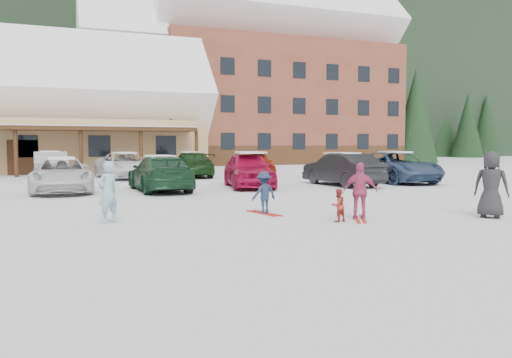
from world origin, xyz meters
name	(u,v)px	position (x,y,z in m)	size (l,w,h in m)	color
ground	(259,222)	(0.00, 0.00, 0.00)	(160.00, 160.00, 0.00)	white
forested_hillside	(90,50)	(0.00, 85.00, 19.00)	(300.00, 70.00, 38.00)	black
alpine_hotel	(255,80)	(14.27, 38.00, 8.63)	(31.48, 14.01, 21.48)	brown
lamp_post	(171,125)	(2.74, 24.98, 3.32)	(0.50, 0.25, 5.84)	black
conifer_1	(415,103)	(30.00, 32.00, 6.26)	(4.84, 4.84, 11.22)	black
conifer_3	(166,115)	(6.00, 44.00, 5.12)	(3.96, 3.96, 9.18)	black
conifer_4	(372,110)	(34.00, 46.00, 6.54)	(5.06, 5.06, 11.73)	black
adult_skier	(108,192)	(-3.51, 1.12, 0.76)	(0.56, 0.36, 1.52)	#92B9C9
toddler_red	(338,205)	(1.85, -0.66, 0.41)	(0.40, 0.31, 0.83)	#A92924
child_navy	(264,193)	(0.66, 1.34, 0.59)	(0.76, 0.43, 1.17)	#1A2C43
skis_child_navy	(264,213)	(0.66, 1.34, 0.01)	(0.20, 1.40, 0.03)	red
child_magenta	(360,191)	(2.58, -0.52, 0.73)	(0.86, 0.36, 1.47)	#B93B69
skis_child_magenta	(360,219)	(2.58, -0.52, 0.01)	(0.20, 1.40, 0.03)	red
bystander_dark	(491,184)	(5.94, -1.48, 0.88)	(0.86, 0.56, 1.76)	#252528
parked_car_2	(62,175)	(-4.62, 9.96, 0.69)	(2.29, 4.97, 1.38)	silver
parked_car_3	(160,173)	(-0.84, 9.15, 0.72)	(2.03, 4.99, 1.45)	#173D25
parked_car_4	(249,170)	(3.13, 9.40, 0.79)	(1.86, 4.62, 1.57)	#AE0D3D
parked_car_5	(342,169)	(7.56, 8.83, 0.76)	(1.61, 4.61, 1.52)	black
parked_car_6	(395,167)	(11.09, 9.62, 0.77)	(2.56, 5.55, 1.54)	navy
parked_car_9	(50,166)	(-5.26, 17.64, 0.77)	(1.62, 4.66, 1.53)	#AFAEB4
parked_car_10	(124,166)	(-1.41, 17.33, 0.73)	(2.42, 5.24, 1.46)	white
parked_car_11	(192,165)	(2.46, 17.41, 0.73)	(2.05, 5.03, 1.46)	#153313
parked_car_12	(256,164)	(6.27, 16.67, 0.72)	(1.71, 4.25, 1.45)	#AA210F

